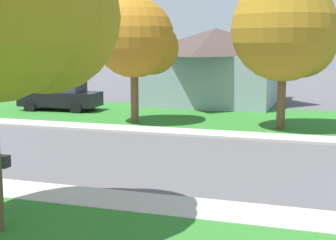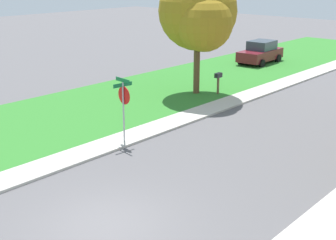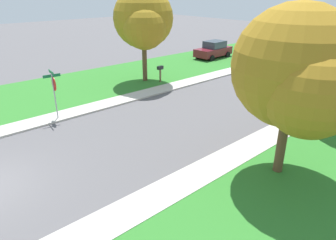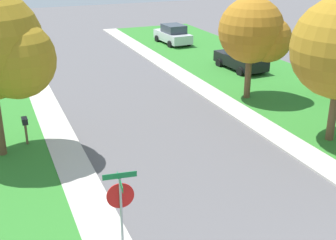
# 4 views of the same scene
# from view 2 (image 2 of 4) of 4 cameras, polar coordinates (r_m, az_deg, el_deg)

# --- Properties ---
(ground_plane) EXTENTS (120.00, 120.00, 0.00)m
(ground_plane) POSITION_cam_2_polar(r_m,az_deg,el_deg) (13.74, -7.58, -12.54)
(ground_plane) COLOR #565456
(sidewalk_west) EXTENTS (1.40, 56.00, 0.10)m
(sidewalk_west) POSITION_cam_2_polar(r_m,az_deg,el_deg) (24.94, 6.29, 1.75)
(sidewalk_west) COLOR #B7B2A8
(sidewalk_west) RESTS_ON ground
(lawn_west) EXTENTS (8.00, 56.00, 0.08)m
(lawn_west) POSITION_cam_2_polar(r_m,az_deg,el_deg) (27.82, -1.59, 3.53)
(lawn_west) COLOR #2D7528
(lawn_west) RESTS_ON ground
(stop_sign_far_corner) EXTENTS (0.92, 0.92, 2.77)m
(stop_sign_far_corner) POSITION_cam_2_polar(r_m,az_deg,el_deg) (19.14, -5.43, 2.53)
(stop_sign_far_corner) COLOR #9E9EA3
(stop_sign_far_corner) RESTS_ON ground
(car_maroon_far_down_street) EXTENTS (2.20, 4.38, 1.76)m
(car_maroon_far_down_street) POSITION_cam_2_polar(r_m,az_deg,el_deg) (37.04, 11.24, 8.11)
(car_maroon_far_down_street) COLOR maroon
(car_maroon_far_down_street) RESTS_ON ground
(tree_sidewalk_mid) EXTENTS (4.71, 4.39, 6.96)m
(tree_sidewalk_mid) POSITION_cam_2_polar(r_m,az_deg,el_deg) (26.30, 3.86, 12.79)
(tree_sidewalk_mid) COLOR brown
(tree_sidewalk_mid) RESTS_ON ground
(mailbox) EXTENTS (0.24, 0.48, 1.31)m
(mailbox) POSITION_cam_2_polar(r_m,az_deg,el_deg) (27.02, 6.16, 5.11)
(mailbox) COLOR brown
(mailbox) RESTS_ON ground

